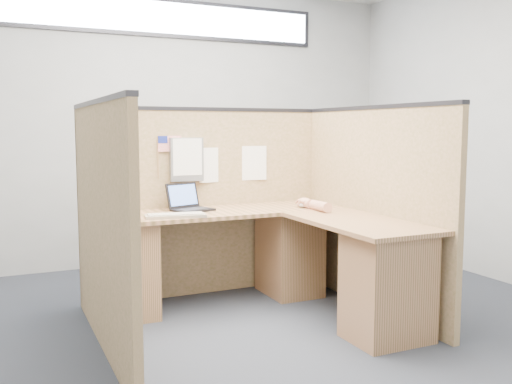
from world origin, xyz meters
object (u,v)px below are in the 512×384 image
laptop (190,204)px  keyboard (176,216)px  l_desk (264,261)px  mouse (304,204)px

laptop → keyboard: bearing=-142.7°
l_desk → keyboard: size_ratio=4.38×
l_desk → mouse: bearing=28.7°
laptop → l_desk: bearing=-70.0°
mouse → keyboard: bearing=-176.2°
laptop → keyboard: 0.38m
keyboard → mouse: mouse is taller
mouse → laptop: bearing=164.7°
l_desk → laptop: bearing=128.2°
keyboard → mouse: (1.09, 0.07, 0.01)m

